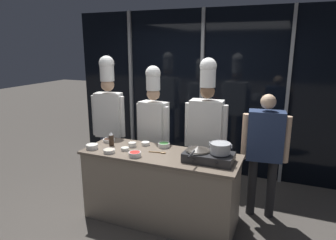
{
  "coord_description": "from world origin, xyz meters",
  "views": [
    {
      "loc": [
        1.37,
        -3.06,
        2.13
      ],
      "look_at": [
        0.0,
        0.25,
        1.23
      ],
      "focal_mm": 32.0,
      "sensor_mm": 36.0,
      "label": 1
    }
  ],
  "objects_px": {
    "prep_bowl_bean_sprouts": "(125,149)",
    "prep_bowl_scallions": "(164,145)",
    "prep_bowl_rice": "(146,143)",
    "portable_stove": "(209,157)",
    "prep_bowl_onion": "(132,144)",
    "serving_spoon_slotted": "(160,152)",
    "chef_sous": "(154,122)",
    "prep_bowl_chicken": "(109,151)",
    "chef_line": "(206,123)",
    "stock_pot": "(220,148)",
    "chef_head": "(109,111)",
    "squeeze_bottle_soy": "(111,139)",
    "person_guest": "(265,145)",
    "prep_bowl_soy_glaze": "(109,140)",
    "frying_pan": "(198,148)",
    "prep_bowl_bell_pepper": "(135,154)",
    "prep_bowl_garlic": "(92,146)"
  },
  "relations": [
    {
      "from": "prep_bowl_bean_sprouts",
      "to": "chef_line",
      "type": "relative_size",
      "value": 0.05
    },
    {
      "from": "prep_bowl_soy_glaze",
      "to": "person_guest",
      "type": "relative_size",
      "value": 0.1
    },
    {
      "from": "chef_head",
      "to": "chef_sous",
      "type": "distance_m",
      "value": 0.73
    },
    {
      "from": "prep_bowl_chicken",
      "to": "prep_bowl_soy_glaze",
      "type": "height_order",
      "value": "prep_bowl_chicken"
    },
    {
      "from": "portable_stove",
      "to": "prep_bowl_chicken",
      "type": "relative_size",
      "value": 3.87
    },
    {
      "from": "prep_bowl_scallions",
      "to": "chef_sous",
      "type": "relative_size",
      "value": 0.08
    },
    {
      "from": "prep_bowl_bean_sprouts",
      "to": "prep_bowl_scallions",
      "type": "height_order",
      "value": "prep_bowl_scallions"
    },
    {
      "from": "prep_bowl_bean_sprouts",
      "to": "prep_bowl_onion",
      "type": "bearing_deg",
      "value": 83.62
    },
    {
      "from": "prep_bowl_onion",
      "to": "prep_bowl_scallions",
      "type": "bearing_deg",
      "value": 20.36
    },
    {
      "from": "prep_bowl_bean_sprouts",
      "to": "prep_bowl_scallions",
      "type": "distance_m",
      "value": 0.49
    },
    {
      "from": "frying_pan",
      "to": "prep_bowl_bell_pepper",
      "type": "height_order",
      "value": "frying_pan"
    },
    {
      "from": "portable_stove",
      "to": "chef_line",
      "type": "distance_m",
      "value": 0.75
    },
    {
      "from": "prep_bowl_garlic",
      "to": "prep_bowl_chicken",
      "type": "bearing_deg",
      "value": -7.74
    },
    {
      "from": "stock_pot",
      "to": "prep_bowl_bell_pepper",
      "type": "relative_size",
      "value": 1.69
    },
    {
      "from": "squeeze_bottle_soy",
      "to": "person_guest",
      "type": "distance_m",
      "value": 1.91
    },
    {
      "from": "stock_pot",
      "to": "prep_bowl_bell_pepper",
      "type": "height_order",
      "value": "stock_pot"
    },
    {
      "from": "squeeze_bottle_soy",
      "to": "prep_bowl_chicken",
      "type": "xyz_separation_m",
      "value": [
        0.12,
        -0.24,
        -0.06
      ]
    },
    {
      "from": "prep_bowl_onion",
      "to": "prep_bowl_rice",
      "type": "distance_m",
      "value": 0.17
    },
    {
      "from": "prep_bowl_onion",
      "to": "person_guest",
      "type": "bearing_deg",
      "value": 18.0
    },
    {
      "from": "prep_bowl_rice",
      "to": "portable_stove",
      "type": "bearing_deg",
      "value": -14.39
    },
    {
      "from": "portable_stove",
      "to": "chef_sous",
      "type": "distance_m",
      "value": 1.16
    },
    {
      "from": "prep_bowl_chicken",
      "to": "chef_line",
      "type": "xyz_separation_m",
      "value": [
        0.95,
        0.88,
        0.23
      ]
    },
    {
      "from": "stock_pot",
      "to": "prep_bowl_soy_glaze",
      "type": "distance_m",
      "value": 1.55
    },
    {
      "from": "portable_stove",
      "to": "prep_bowl_onion",
      "type": "bearing_deg",
      "value": 173.82
    },
    {
      "from": "prep_bowl_rice",
      "to": "prep_bowl_bean_sprouts",
      "type": "bearing_deg",
      "value": -117.93
    },
    {
      "from": "prep_bowl_garlic",
      "to": "prep_bowl_bell_pepper",
      "type": "height_order",
      "value": "prep_bowl_garlic"
    },
    {
      "from": "chef_line",
      "to": "serving_spoon_slotted",
      "type": "bearing_deg",
      "value": 57.61
    },
    {
      "from": "prep_bowl_chicken",
      "to": "chef_sous",
      "type": "xyz_separation_m",
      "value": [
        0.21,
        0.81,
        0.18
      ]
    },
    {
      "from": "stock_pot",
      "to": "prep_bowl_rice",
      "type": "bearing_deg",
      "value": 167.33
    },
    {
      "from": "chef_sous",
      "to": "chef_line",
      "type": "distance_m",
      "value": 0.74
    },
    {
      "from": "frying_pan",
      "to": "chef_line",
      "type": "distance_m",
      "value": 0.71
    },
    {
      "from": "portable_stove",
      "to": "serving_spoon_slotted",
      "type": "xyz_separation_m",
      "value": [
        -0.6,
        0.04,
        -0.05
      ]
    },
    {
      "from": "portable_stove",
      "to": "prep_bowl_rice",
      "type": "relative_size",
      "value": 5.06
    },
    {
      "from": "chef_sous",
      "to": "chef_line",
      "type": "height_order",
      "value": "chef_line"
    },
    {
      "from": "portable_stove",
      "to": "person_guest",
      "type": "distance_m",
      "value": 0.82
    },
    {
      "from": "prep_bowl_garlic",
      "to": "prep_bowl_scallions",
      "type": "relative_size",
      "value": 0.99
    },
    {
      "from": "person_guest",
      "to": "prep_bowl_soy_glaze",
      "type": "bearing_deg",
      "value": 6.7
    },
    {
      "from": "prep_bowl_garlic",
      "to": "prep_bowl_scallions",
      "type": "xyz_separation_m",
      "value": [
        0.8,
        0.4,
        -0.0
      ]
    },
    {
      "from": "prep_bowl_bean_sprouts",
      "to": "person_guest",
      "type": "xyz_separation_m",
      "value": [
        1.57,
        0.66,
        0.05
      ]
    },
    {
      "from": "prep_bowl_soy_glaze",
      "to": "chef_head",
      "type": "height_order",
      "value": "chef_head"
    },
    {
      "from": "prep_bowl_chicken",
      "to": "prep_bowl_onion",
      "type": "bearing_deg",
      "value": 63.43
    },
    {
      "from": "prep_bowl_soy_glaze",
      "to": "serving_spoon_slotted",
      "type": "xyz_separation_m",
      "value": [
        0.81,
        -0.13,
        -0.02
      ]
    },
    {
      "from": "stock_pot",
      "to": "chef_sous",
      "type": "bearing_deg",
      "value": 150.13
    },
    {
      "from": "portable_stove",
      "to": "prep_bowl_bell_pepper",
      "type": "relative_size",
      "value": 3.7
    },
    {
      "from": "prep_bowl_garlic",
      "to": "prep_bowl_bean_sprouts",
      "type": "height_order",
      "value": "prep_bowl_garlic"
    },
    {
      "from": "squeeze_bottle_soy",
      "to": "chef_head",
      "type": "relative_size",
      "value": 0.09
    },
    {
      "from": "prep_bowl_bean_sprouts",
      "to": "chef_sous",
      "type": "xyz_separation_m",
      "value": [
        0.07,
        0.67,
        0.19
      ]
    },
    {
      "from": "prep_bowl_rice",
      "to": "chef_sous",
      "type": "distance_m",
      "value": 0.44
    },
    {
      "from": "prep_bowl_soy_glaze",
      "to": "person_guest",
      "type": "distance_m",
      "value": 2.0
    },
    {
      "from": "prep_bowl_rice",
      "to": "stock_pot",
      "type": "bearing_deg",
      "value": -12.67
    }
  ]
}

